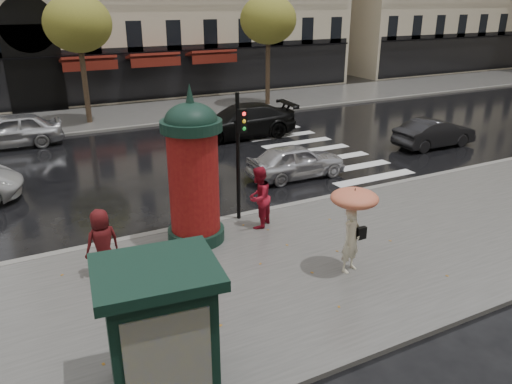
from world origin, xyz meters
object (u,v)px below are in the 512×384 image
morris_column (193,169)px  car_silver (296,161)px  traffic_light (239,145)px  woman_umbrella (353,217)px  woman_red (259,197)px  newsstand (160,328)px  car_far_silver (10,131)px  car_darkgrey (435,133)px  man_burgundy (102,243)px  car_black (241,121)px

morris_column → car_silver: morris_column is taller
morris_column → traffic_light: (1.68, 0.68, 0.25)m
woman_umbrella → woman_red: (-0.80, 3.27, -0.52)m
newsstand → car_far_silver: bearing=94.7°
woman_umbrella → car_darkgrey: size_ratio=0.55×
woman_umbrella → car_darkgrey: bearing=35.4°
woman_umbrella → traffic_light: 4.22m
woman_umbrella → car_far_silver: 17.63m
car_darkgrey → woman_red: bearing=110.5°
woman_umbrella → man_burgundy: bearing=154.7°
traffic_light → car_far_silver: traffic_light is taller
woman_red → morris_column: morris_column is taller
woman_umbrella → woman_red: size_ratio=1.20×
man_burgundy → newsstand: (0.11, -4.26, 0.36)m
man_burgundy → car_black: man_burgundy is taller
traffic_light → car_black: 10.19m
woman_umbrella → traffic_light: size_ratio=0.57×
man_burgundy → morris_column: morris_column is taller
woman_red → car_darkgrey: woman_red is taller
woman_umbrella → woman_red: woman_umbrella is taller
woman_red → morris_column: bearing=-39.5°
traffic_light → car_silver: traffic_light is taller
car_silver → morris_column: bearing=123.6°
woman_umbrella → car_far_silver: size_ratio=0.48×
woman_red → car_darkgrey: (11.25, 4.14, -0.38)m
woman_red → morris_column: 2.24m
man_burgundy → car_far_silver: size_ratio=0.38×
newsstand → car_silver: size_ratio=0.61×
car_darkgrey → woman_umbrella: bearing=125.7°
woman_red → car_silver: woman_red is taller
newsstand → car_darkgrey: newsstand is taller
woman_umbrella → woman_red: 3.41m
morris_column → traffic_light: 1.83m
car_silver → car_far_silver: 13.36m
woman_umbrella → car_silver: (2.62, 6.73, -0.90)m
woman_red → morris_column: (-1.92, 0.05, 1.15)m
car_silver → car_far_silver: car_far_silver is taller
woman_umbrella → newsstand: (-5.26, -1.73, -0.23)m
woman_umbrella → car_black: woman_umbrella is taller
woman_red → man_burgundy: (-4.56, -0.74, -0.06)m
woman_umbrella → car_darkgrey: (10.44, 7.41, -0.90)m
man_burgundy → morris_column: 3.01m
woman_umbrella → car_far_silver: woman_umbrella is taller
car_silver → traffic_light: bearing=127.8°
man_burgundy → car_far_silver: 13.81m
car_darkgrey → car_far_silver: bearing=63.0°
man_burgundy → car_black: (8.72, 10.51, -0.18)m
woman_red → car_black: (4.16, 9.77, -0.24)m
woman_umbrella → traffic_light: (-1.05, 4.00, 0.88)m
newsstand → car_black: 17.11m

